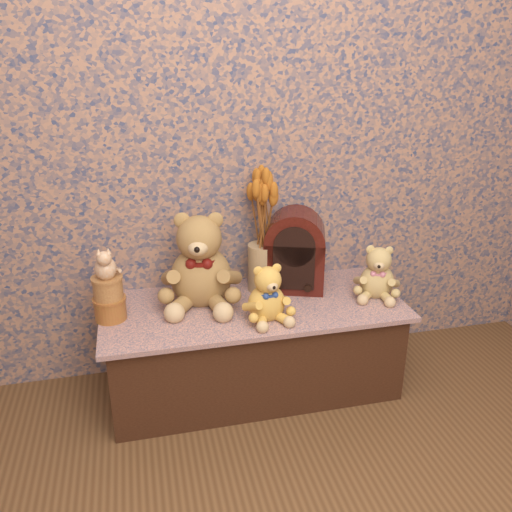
{
  "coord_description": "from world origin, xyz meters",
  "views": [
    {
      "loc": [
        -0.45,
        -0.73,
        1.45
      ],
      "look_at": [
        0.0,
        1.19,
        0.65
      ],
      "focal_mm": 37.38,
      "sensor_mm": 36.0,
      "label": 1
    }
  ],
  "objects": [
    {
      "name": "display_shelf",
      "position": [
        0.0,
        1.24,
        0.21
      ],
      "size": [
        1.27,
        0.55,
        0.41
      ],
      "primitive_type": "cube",
      "color": "navy",
      "rests_on": "ground"
    },
    {
      "name": "teddy_small",
      "position": [
        0.54,
        1.2,
        0.54
      ],
      "size": [
        0.28,
        0.3,
        0.25
      ],
      "primitive_type": null,
      "rotation": [
        0.0,
        0.0,
        -0.42
      ],
      "color": "tan",
      "rests_on": "display_shelf"
    },
    {
      "name": "ceramic_vase",
      "position": [
        0.07,
        1.37,
        0.52
      ],
      "size": [
        0.17,
        0.17,
        0.21
      ],
      "primitive_type": "cylinder",
      "rotation": [
        0.0,
        0.0,
        0.38
      ],
      "color": "tan",
      "rests_on": "display_shelf"
    },
    {
      "name": "dried_stalks",
      "position": [
        0.07,
        1.37,
        0.86
      ],
      "size": [
        0.25,
        0.25,
        0.46
      ],
      "primitive_type": null,
      "rotation": [
        0.0,
        0.0,
        0.04
      ],
      "color": "#B5621D",
      "rests_on": "ceramic_vase"
    },
    {
      "name": "teddy_medium",
      "position": [
        0.03,
        1.11,
        0.54
      ],
      "size": [
        0.22,
        0.26,
        0.25
      ],
      "primitive_type": null,
      "rotation": [
        0.0,
        0.0,
        0.12
      ],
      "color": "gold",
      "rests_on": "display_shelf"
    },
    {
      "name": "biscuit_tin_lower",
      "position": [
        -0.58,
        1.24,
        0.46
      ],
      "size": [
        0.15,
        0.15,
        0.09
      ],
      "primitive_type": "cylinder",
      "rotation": [
        0.0,
        0.0,
        -0.24
      ],
      "color": "#B09133",
      "rests_on": "display_shelf"
    },
    {
      "name": "biscuit_tin_upper",
      "position": [
        -0.58,
        1.24,
        0.55
      ],
      "size": [
        0.12,
        0.12,
        0.09
      ],
      "primitive_type": "cylinder",
      "rotation": [
        0.0,
        0.0,
        -0.02
      ],
      "color": "#DAB25F",
      "rests_on": "biscuit_tin_lower"
    },
    {
      "name": "cat_figurine",
      "position": [
        -0.58,
        1.24,
        0.66
      ],
      "size": [
        0.1,
        0.11,
        0.14
      ],
      "primitive_type": null,
      "rotation": [
        0.0,
        0.0,
        0.03
      ],
      "color": "silver",
      "rests_on": "biscuit_tin_upper"
    },
    {
      "name": "teddy_large",
      "position": [
        -0.21,
        1.32,
        0.63
      ],
      "size": [
        0.41,
        0.46,
        0.43
      ],
      "primitive_type": null,
      "rotation": [
        0.0,
        0.0,
        -0.21
      ],
      "color": "olive",
      "rests_on": "display_shelf"
    },
    {
      "name": "cathedral_radio",
      "position": [
        0.22,
        1.36,
        0.59
      ],
      "size": [
        0.31,
        0.26,
        0.36
      ],
      "primitive_type": null,
      "rotation": [
        0.0,
        0.0,
        -0.33
      ],
      "color": "#3D110B",
      "rests_on": "display_shelf"
    }
  ]
}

